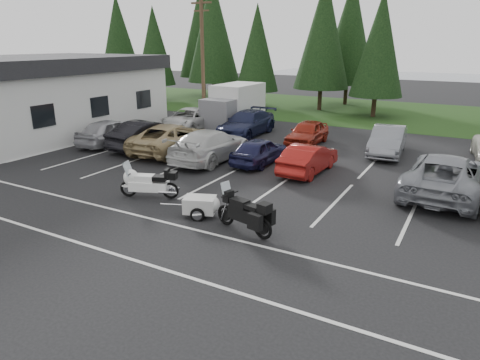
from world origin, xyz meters
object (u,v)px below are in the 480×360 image
Objects in this scene: building at (32,96)px; car_far_1 at (247,123)px; car_near_2 at (172,138)px; touring_motorcycle at (149,180)px; car_far_3 at (388,141)px; box_truck at (231,106)px; utility_pole at (203,58)px; car_near_3 at (211,145)px; car_near_6 at (446,175)px; car_near_4 at (260,151)px; adventure_motorcycle at (244,209)px; car_near_1 at (148,135)px; cargo_trailer at (200,207)px; car_near_5 at (308,158)px; car_far_2 at (307,133)px; car_far_0 at (189,119)px; car_near_0 at (110,132)px.

car_far_1 is (12.45, 6.28, -1.67)m from building.
car_near_2 reaches higher than touring_motorcycle.
car_far_3 is at bearing -158.24° from car_near_2.
touring_motorcycle is (4.70, -14.38, -0.73)m from box_truck.
utility_pole is at bearing -165.96° from box_truck.
touring_motorcycle is at bearing -64.23° from utility_pole.
car_near_3 is at bearing 166.25° from car_near_2.
car_far_3 is at bearing -56.22° from car_near_6.
adventure_motorcycle is (3.15, -7.43, 0.11)m from car_near_4.
car_near_2 is 2.18× the size of touring_motorcycle.
car_near_1 is 3.13× the size of cargo_trailer.
car_near_1 is 9.57m from car_near_5.
building is at bearing -139.64° from box_truck.
car_near_1 is at bearing -145.32° from car_far_2.
adventure_motorcycle is at bearing -58.48° from box_truck.
car_near_1 is at bearing 2.63° from car_near_5.
car_far_1 reaches higher than adventure_motorcycle.
car_near_3 is at bearing -66.05° from box_truck.
utility_pole reaches higher than adventure_motorcycle.
car_near_5 is 0.90× the size of car_far_3.
box_truck is at bearing 156.71° from car_far_2.
car_far_0 is at bearing -73.74° from car_near_1.
car_near_3 is 1.04× the size of car_far_0.
car_far_1 is 2.13× the size of adventure_motorcycle.
car_near_5 is (12.21, 0.28, -0.10)m from car_near_0.
car_far_0 is (-1.14, 5.54, -0.07)m from car_near_1.
building reaches higher than car_near_3.
utility_pole is 14.19m from car_far_3.
cargo_trailer is at bearing 80.92° from car_near_5.
car_near_6 reaches higher than car_far_0.
utility_pole is 9.95m from car_far_2.
car_near_5 is at bearing -43.08° from car_far_1.
box_truck is 0.94× the size of car_near_6.
building reaches higher than car_far_3.
building is 2.63× the size of car_near_6.
car_near_2 is 6.08m from car_far_1.
car_far_2 reaches higher than cargo_trailer.
cargo_trailer is at bearing -56.87° from car_far_0.
car_near_2 is 1.03× the size of car_near_3.
car_near_2 is 1.07× the size of car_far_0.
touring_motorcycle is at bearing -21.79° from building.
car_near_0 is 2.90× the size of cargo_trailer.
car_far_3 is (8.97, -0.71, -0.03)m from car_far_1.
utility_pole is 8.70m from car_near_1.
car_far_2 is (4.37, -0.58, -0.08)m from car_far_1.
utility_pole reaches higher than cargo_trailer.
utility_pole reaches higher than car_near_1.
building is 10.22m from car_far_0.
cargo_trailer is at bearing 142.82° from car_near_0.
car_near_4 is (9.57, 0.52, -0.11)m from car_near_0.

